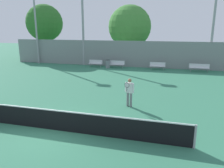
{
  "coord_description": "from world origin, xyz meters",
  "views": [
    {
      "loc": [
        4.92,
        -7.98,
        4.42
      ],
      "look_at": [
        1.37,
        5.08,
        0.96
      ],
      "focal_mm": 35.0,
      "sensor_mm": 36.0,
      "label": 1
    }
  ],
  "objects_px": {
    "tree_dark_dense": "(45,23)",
    "light_pole_center_back": "(215,13)",
    "bench_courtside_near": "(96,63)",
    "trash_bin": "(108,64)",
    "tennis_player": "(129,91)",
    "tree_green_tall": "(130,27)",
    "bench_courtside_far": "(199,67)",
    "light_pole_near_left": "(83,21)",
    "bench_adjacent_court": "(115,63)",
    "tennis_net": "(52,120)",
    "bench_by_gate": "(157,65)",
    "light_pole_far_right": "(35,14)"
  },
  "relations": [
    {
      "from": "tree_dark_dense",
      "to": "light_pole_center_back",
      "type": "bearing_deg",
      "value": -7.89
    },
    {
      "from": "bench_courtside_near",
      "to": "trash_bin",
      "type": "distance_m",
      "value": 1.58
    },
    {
      "from": "tennis_player",
      "to": "tree_green_tall",
      "type": "bearing_deg",
      "value": 122.28
    },
    {
      "from": "tree_green_tall",
      "to": "bench_courtside_far",
      "type": "bearing_deg",
      "value": -37.64
    },
    {
      "from": "bench_courtside_far",
      "to": "tennis_player",
      "type": "bearing_deg",
      "value": -112.56
    },
    {
      "from": "light_pole_near_left",
      "to": "tree_green_tall",
      "type": "relative_size",
      "value": 1.19
    },
    {
      "from": "bench_adjacent_court",
      "to": "light_pole_center_back",
      "type": "distance_m",
      "value": 11.64
    },
    {
      "from": "tennis_net",
      "to": "tree_green_tall",
      "type": "distance_m",
      "value": 23.22
    },
    {
      "from": "bench_by_gate",
      "to": "bench_courtside_near",
      "type": "bearing_deg",
      "value": -180.0
    },
    {
      "from": "bench_courtside_near",
      "to": "tree_dark_dense",
      "type": "xyz_separation_m",
      "value": [
        -9.17,
        4.46,
        4.65
      ]
    },
    {
      "from": "tennis_net",
      "to": "tree_green_tall",
      "type": "height_order",
      "value": "tree_green_tall"
    },
    {
      "from": "light_pole_center_back",
      "to": "light_pole_near_left",
      "type": "bearing_deg",
      "value": -178.9
    },
    {
      "from": "bench_adjacent_court",
      "to": "light_pole_far_right",
      "type": "distance_m",
      "value": 11.98
    },
    {
      "from": "bench_courtside_far",
      "to": "light_pole_center_back",
      "type": "bearing_deg",
      "value": 51.99
    },
    {
      "from": "light_pole_far_right",
      "to": "bench_adjacent_court",
      "type": "bearing_deg",
      "value": -4.38
    },
    {
      "from": "trash_bin",
      "to": "light_pole_far_right",
      "type": "bearing_deg",
      "value": 173.93
    },
    {
      "from": "bench_courtside_far",
      "to": "tree_green_tall",
      "type": "distance_m",
      "value": 11.76
    },
    {
      "from": "light_pole_center_back",
      "to": "light_pole_far_right",
      "type": "bearing_deg",
      "value": -178.25
    },
    {
      "from": "tennis_player",
      "to": "bench_courtside_near",
      "type": "bearing_deg",
      "value": 138.89
    },
    {
      "from": "bench_by_gate",
      "to": "bench_courtside_far",
      "type": "bearing_deg",
      "value": 0.01
    },
    {
      "from": "tree_green_tall",
      "to": "tennis_player",
      "type": "bearing_deg",
      "value": -79.13
    },
    {
      "from": "tree_dark_dense",
      "to": "light_pole_near_left",
      "type": "bearing_deg",
      "value": -24.48
    },
    {
      "from": "bench_courtside_near",
      "to": "tree_green_tall",
      "type": "xyz_separation_m",
      "value": [
        2.72,
        6.73,
        4.12
      ]
    },
    {
      "from": "tennis_net",
      "to": "light_pole_center_back",
      "type": "xyz_separation_m",
      "value": [
        8.94,
        17.55,
        5.48
      ]
    },
    {
      "from": "bench_courtside_near",
      "to": "tree_green_tall",
      "type": "relative_size",
      "value": 0.21
    },
    {
      "from": "bench_by_gate",
      "to": "light_pole_center_back",
      "type": "bearing_deg",
      "value": 14.92
    },
    {
      "from": "bench_courtside_near",
      "to": "trash_bin",
      "type": "relative_size",
      "value": 1.77
    },
    {
      "from": "tennis_net",
      "to": "trash_bin",
      "type": "height_order",
      "value": "tennis_net"
    },
    {
      "from": "bench_adjacent_court",
      "to": "light_pole_center_back",
      "type": "relative_size",
      "value": 0.2
    },
    {
      "from": "tennis_player",
      "to": "light_pole_far_right",
      "type": "bearing_deg",
      "value": 159.48
    },
    {
      "from": "bench_courtside_near",
      "to": "tree_dark_dense",
      "type": "relative_size",
      "value": 0.21
    },
    {
      "from": "tree_green_tall",
      "to": "bench_by_gate",
      "type": "bearing_deg",
      "value": -56.59
    },
    {
      "from": "bench_by_gate",
      "to": "tree_dark_dense",
      "type": "height_order",
      "value": "tree_dark_dense"
    },
    {
      "from": "trash_bin",
      "to": "light_pole_near_left",
      "type": "bearing_deg",
      "value": 158.42
    },
    {
      "from": "bench_adjacent_court",
      "to": "tennis_player",
      "type": "bearing_deg",
      "value": -72.03
    },
    {
      "from": "light_pole_far_right",
      "to": "light_pole_center_back",
      "type": "bearing_deg",
      "value": 1.75
    },
    {
      "from": "light_pole_far_right",
      "to": "tree_green_tall",
      "type": "relative_size",
      "value": 1.33
    },
    {
      "from": "bench_courtside_far",
      "to": "light_pole_center_back",
      "type": "distance_m",
      "value": 5.76
    },
    {
      "from": "bench_by_gate",
      "to": "tree_green_tall",
      "type": "relative_size",
      "value": 0.22
    },
    {
      "from": "bench_courtside_near",
      "to": "bench_adjacent_court",
      "type": "height_order",
      "value": "same"
    },
    {
      "from": "bench_courtside_near",
      "to": "tree_green_tall",
      "type": "height_order",
      "value": "tree_green_tall"
    },
    {
      "from": "trash_bin",
      "to": "tree_dark_dense",
      "type": "relative_size",
      "value": 0.12
    },
    {
      "from": "tennis_net",
      "to": "trash_bin",
      "type": "bearing_deg",
      "value": 97.42
    },
    {
      "from": "bench_courtside_far",
      "to": "bench_by_gate",
      "type": "xyz_separation_m",
      "value": [
        -4.28,
        -0.0,
        -0.0
      ]
    },
    {
      "from": "tennis_player",
      "to": "tree_green_tall",
      "type": "height_order",
      "value": "tree_green_tall"
    },
    {
      "from": "tennis_net",
      "to": "bench_by_gate",
      "type": "distance_m",
      "value": 16.49
    },
    {
      "from": "light_pole_near_left",
      "to": "tree_dark_dense",
      "type": "xyz_separation_m",
      "value": [
        -7.23,
        3.29,
        -0.1
      ]
    },
    {
      "from": "tennis_player",
      "to": "tree_dark_dense",
      "type": "height_order",
      "value": "tree_dark_dense"
    },
    {
      "from": "bench_adjacent_court",
      "to": "tree_dark_dense",
      "type": "distance_m",
      "value": 13.24
    },
    {
      "from": "bench_courtside_far",
      "to": "bench_by_gate",
      "type": "relative_size",
      "value": 1.2
    }
  ]
}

